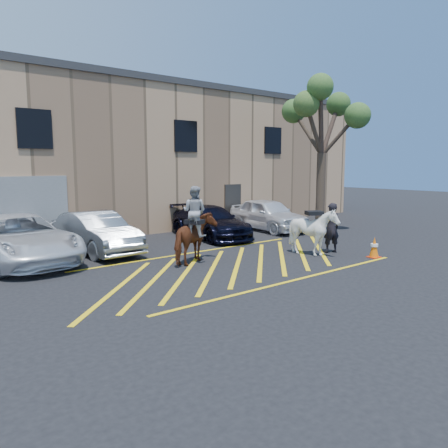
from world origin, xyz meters
TOP-DOWN VIEW (x-y plane):
  - ground at (0.00, 0.00)m, footprint 90.00×90.00m
  - car_white_pickup at (-5.43, 4.47)m, footprint 3.06×5.96m
  - car_silver_sedan at (-2.75, 4.47)m, footprint 1.79×4.65m
  - car_blue_suv at (2.55, 4.48)m, footprint 2.57×5.08m
  - car_white_suv at (6.12, 4.42)m, footprint 2.35×4.82m
  - handler at (3.96, -1.00)m, footprint 0.79×0.67m
  - warehouse at (-0.01, 11.99)m, footprint 32.42×10.20m
  - hatching_zone at (-0.00, -0.30)m, footprint 12.60×5.12m
  - mounted_bay at (-0.95, 0.77)m, footprint 2.12×1.71m
  - saddled_white at (3.08, -0.91)m, footprint 2.00×2.06m
  - traffic_cone at (4.44, -2.52)m, footprint 0.43×0.43m
  - tree at (7.93, 2.65)m, footprint 3.99×4.37m

SIDE VIEW (x-z plane):
  - ground at x=0.00m, z-range 0.00..0.00m
  - hatching_zone at x=0.00m, z-range 0.00..0.01m
  - traffic_cone at x=4.44m, z-range 0.00..0.73m
  - car_blue_suv at x=2.55m, z-range 0.00..1.41m
  - car_silver_sedan at x=-2.75m, z-range 0.00..1.51m
  - car_white_suv at x=6.12m, z-range 0.00..1.58m
  - car_white_pickup at x=-5.43m, z-range 0.00..1.61m
  - saddled_white at x=3.08m, z-range 0.01..1.73m
  - handler at x=3.96m, z-range 0.00..1.85m
  - mounted_bay at x=-0.95m, z-range -0.25..2.31m
  - warehouse at x=-0.01m, z-range 0.00..7.30m
  - tree at x=7.93m, z-range 2.04..9.35m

